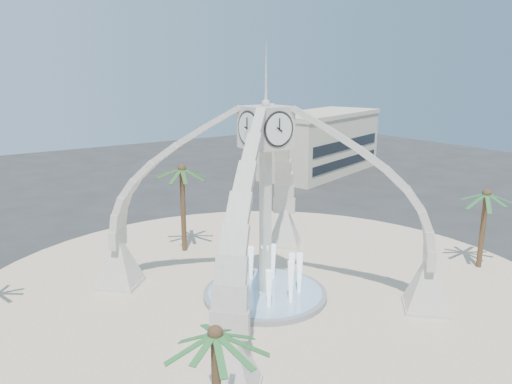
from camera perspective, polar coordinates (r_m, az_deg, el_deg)
ground at (r=33.14m, az=1.04°, el=-11.93°), size 140.00×140.00×0.00m
plaza at (r=33.13m, az=1.04°, el=-11.88°), size 40.00×40.00×0.06m
clock_tower at (r=30.87m, az=1.09°, el=-1.02°), size 17.94×17.94×16.30m
fountain at (r=33.02m, az=1.04°, el=-11.48°), size 8.00×8.00×3.62m
building_ne at (r=71.27m, az=7.45°, el=5.63°), size 21.87×14.17×8.60m
palm_east at (r=39.59m, az=24.86°, el=-0.27°), size 5.07×5.07×6.47m
palm_north at (r=39.53m, az=-8.49°, el=2.51°), size 5.23×5.23×7.65m
palm_south at (r=18.26m, az=-4.68°, el=-16.03°), size 3.83×3.83×6.11m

